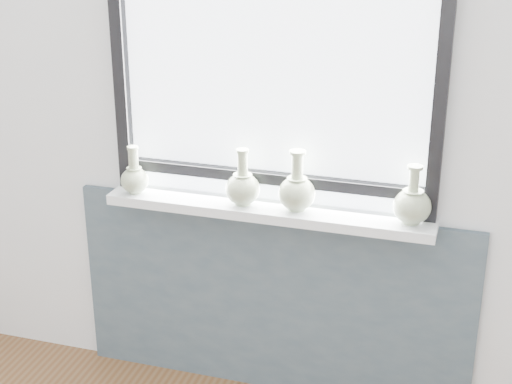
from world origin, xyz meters
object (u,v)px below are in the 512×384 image
(vase_a, at_px, (135,178))
(windowsill, at_px, (268,210))
(vase_b, at_px, (243,187))
(vase_c, at_px, (297,191))
(vase_d, at_px, (412,204))

(vase_a, bearing_deg, windowsill, 2.53)
(windowsill, relative_size, vase_a, 6.62)
(vase_a, relative_size, vase_b, 0.87)
(vase_a, distance_m, vase_b, 0.46)
(windowsill, bearing_deg, vase_c, -1.79)
(windowsill, relative_size, vase_c, 5.45)
(vase_b, distance_m, vase_c, 0.22)
(vase_a, bearing_deg, vase_d, 1.20)
(windowsill, distance_m, vase_a, 0.57)
(vase_b, bearing_deg, vase_d, 0.92)
(vase_c, bearing_deg, vase_b, -177.84)
(vase_b, distance_m, vase_d, 0.66)
(vase_a, relative_size, vase_d, 0.87)
(vase_b, height_order, vase_c, vase_c)
(vase_a, xyz_separation_m, vase_b, (0.46, 0.01, 0.01))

